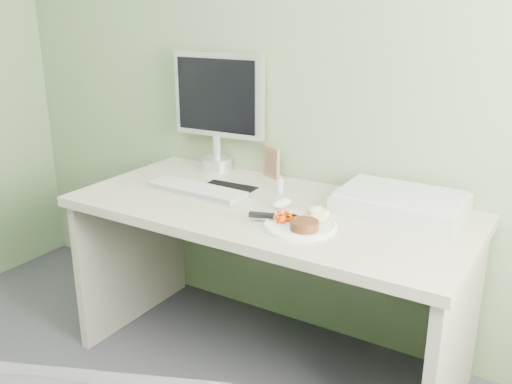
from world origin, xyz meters
The scene contains 14 objects.
wall_back centered at (0.00, 2.00, 1.35)m, with size 3.50×3.50×0.00m, color #73845C.
desk centered at (0.00, 1.62, 0.55)m, with size 1.60×0.75×0.73m.
plate centered at (0.21, 1.48, 0.74)m, with size 0.26×0.26×0.01m, color white.
steak centered at (0.25, 1.44, 0.76)m, with size 0.10×0.10×0.03m, color black.
potato_pile centered at (0.25, 1.54, 0.78)m, with size 0.12×0.08×0.06m, color tan.
carrot_heap centered at (0.16, 1.47, 0.77)m, with size 0.07×0.06×0.04m, color #EE4105.
steak_knife centered at (0.10, 1.47, 0.76)m, with size 0.24×0.10×0.02m.
mousepad centered at (-0.26, 1.68, 0.73)m, with size 0.23×0.21×0.00m, color black.
keyboard centered at (-0.34, 1.60, 0.75)m, with size 0.44×0.13×0.02m, color white.
computer_mouse centered at (0.05, 1.63, 0.75)m, with size 0.05×0.10×0.03m, color white.
photo_frame centered at (-0.19, 1.95, 0.80)m, with size 0.11×0.01×0.14m, color brown.
eyedrop_bottle centered at (-0.04, 1.79, 0.76)m, with size 0.03×0.03×0.07m.
scanner centered at (0.47, 1.81, 0.77)m, with size 0.47×0.31×0.07m, color #B7B9BF.
monitor centered at (-0.46, 1.94, 1.04)m, with size 0.46×0.14×0.55m.
Camera 1 is at (1.07, -0.21, 1.51)m, focal length 40.00 mm.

